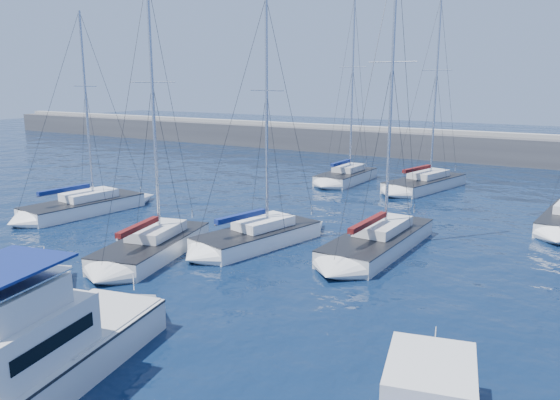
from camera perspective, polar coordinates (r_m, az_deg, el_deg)
The scene contains 9 objects.
ground at distance 22.53m, azimuth -11.25°, elevation -12.55°, with size 220.00×220.00×0.00m, color black.
breakwater at distance 68.94m, azimuth 18.92°, elevation 4.87°, with size 160.00×6.00×4.45m.
motor_yacht_stbd_inner at distance 19.16m, azimuth -24.15°, elevation -14.41°, with size 5.12×9.45×4.69m.
sailboat_mid_a at distance 41.69m, azimuth -19.80°, elevation -0.60°, with size 4.10×8.83×14.33m.
sailboat_mid_b at distance 30.78m, azimuth -13.14°, elevation -4.67°, with size 4.81×8.55×14.88m.
sailboat_mid_c at distance 31.79m, azimuth -2.30°, elevation -3.80°, with size 4.72×8.35×14.11m.
sailboat_mid_d at distance 31.43m, azimuth 10.29°, elevation -4.18°, with size 3.53×9.76×16.65m.
sailboat_back_a at distance 51.61m, azimuth 6.96°, elevation 2.52°, with size 3.33×7.66×16.91m.
sailboat_back_b at distance 49.61m, azimuth 14.92°, elevation 1.75°, with size 5.28×9.58×16.36m.
Camera 1 is at (13.90, -14.99, 9.46)m, focal length 35.00 mm.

